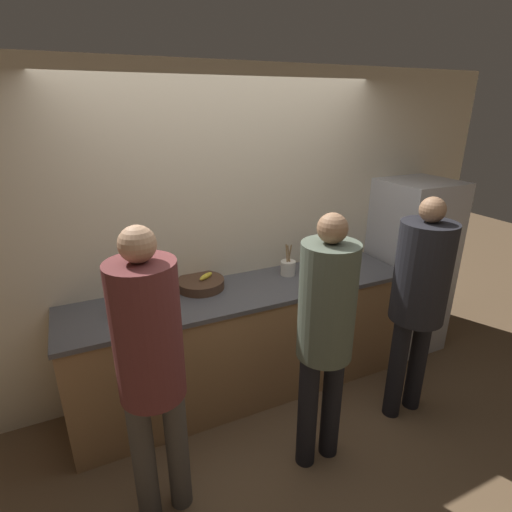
# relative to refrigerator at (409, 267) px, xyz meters

# --- Properties ---
(ground_plane) EXTENTS (14.00, 14.00, 0.00)m
(ground_plane) POSITION_rel_refrigerator_xyz_m (-1.74, -0.37, -0.83)
(ground_plane) COLOR brown
(wall_back) EXTENTS (5.20, 0.06, 2.60)m
(wall_back) POSITION_rel_refrigerator_xyz_m (-1.74, 0.33, 0.47)
(wall_back) COLOR beige
(wall_back) RESTS_ON ground_plane
(counter) EXTENTS (2.76, 0.68, 0.95)m
(counter) POSITION_rel_refrigerator_xyz_m (-1.74, 0.00, -0.36)
(counter) COLOR #9E754C
(counter) RESTS_ON ground_plane
(refrigerator) EXTENTS (0.63, 0.64, 1.67)m
(refrigerator) POSITION_rel_refrigerator_xyz_m (0.00, 0.00, 0.00)
(refrigerator) COLOR #B7B7BC
(refrigerator) RESTS_ON ground_plane
(person_left) EXTENTS (0.35, 0.35, 1.80)m
(person_left) POSITION_rel_refrigerator_xyz_m (-2.61, -0.80, 0.24)
(person_left) COLOR #4C4742
(person_left) RESTS_ON ground_plane
(person_center) EXTENTS (0.34, 0.34, 1.75)m
(person_center) POSITION_rel_refrigerator_xyz_m (-1.57, -0.87, 0.21)
(person_center) COLOR black
(person_center) RESTS_ON ground_plane
(person_right) EXTENTS (0.38, 0.38, 1.74)m
(person_right) POSITION_rel_refrigerator_xyz_m (-0.70, -0.76, 0.23)
(person_right) COLOR black
(person_right) RESTS_ON ground_plane
(fruit_bowl) EXTENTS (0.37, 0.37, 0.11)m
(fruit_bowl) POSITION_rel_refrigerator_xyz_m (-2.04, 0.15, 0.16)
(fruit_bowl) COLOR #4C3323
(fruit_bowl) RESTS_ON counter
(utensil_crock) EXTENTS (0.12, 0.12, 0.27)m
(utensil_crock) POSITION_rel_refrigerator_xyz_m (-1.29, 0.09, 0.19)
(utensil_crock) COLOR silver
(utensil_crock) RESTS_ON counter
(bottle_dark) EXTENTS (0.06, 0.06, 0.19)m
(bottle_dark) POSITION_rel_refrigerator_xyz_m (-1.06, 0.15, 0.20)
(bottle_dark) COLOR #333338
(bottle_dark) RESTS_ON counter
(bottle_amber) EXTENTS (0.07, 0.07, 0.20)m
(bottle_amber) POSITION_rel_refrigerator_xyz_m (-2.29, 0.01, 0.20)
(bottle_amber) COLOR brown
(bottle_amber) RESTS_ON counter
(cup_blue) EXTENTS (0.09, 0.09, 0.10)m
(cup_blue) POSITION_rel_refrigerator_xyz_m (-2.68, -0.01, 0.17)
(cup_blue) COLOR #335184
(cup_blue) RESTS_ON counter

